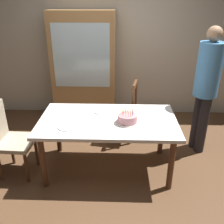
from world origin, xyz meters
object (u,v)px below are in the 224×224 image
(person_guest, at_px, (206,85))
(china_cabinet, at_px, (84,68))
(plate_far_side, at_px, (102,111))
(dining_table, at_px, (108,125))
(plate_near_celebrant, at_px, (67,127))
(chair_upholstered, at_px, (8,136))
(chair_spindle_back, at_px, (123,112))
(birthday_cake, at_px, (127,119))

(person_guest, xyz_separation_m, china_cabinet, (-1.80, 1.05, -0.06))
(plate_far_side, xyz_separation_m, china_cabinet, (-0.41, 1.34, 0.22))
(dining_table, xyz_separation_m, plate_far_side, (-0.08, 0.21, 0.09))
(plate_near_celebrant, xyz_separation_m, chair_upholstered, (-0.77, 0.09, -0.20))
(plate_far_side, height_order, person_guest, person_guest)
(person_guest, bearing_deg, china_cabinet, 149.66)
(dining_table, xyz_separation_m, chair_spindle_back, (0.20, 0.79, -0.18))
(plate_near_celebrant, bearing_deg, chair_upholstered, 173.48)
(chair_spindle_back, bearing_deg, china_cabinet, 132.17)
(birthday_cake, distance_m, plate_far_side, 0.44)
(plate_far_side, xyz_separation_m, chair_spindle_back, (0.28, 0.58, -0.27))
(dining_table, height_order, china_cabinet, china_cabinet)
(plate_far_side, height_order, chair_upholstered, chair_upholstered)
(chair_spindle_back, bearing_deg, chair_upholstered, -147.36)
(dining_table, distance_m, chair_spindle_back, 0.83)
(birthday_cake, relative_size, chair_upholstered, 0.29)
(dining_table, relative_size, china_cabinet, 0.89)
(birthday_cake, xyz_separation_m, plate_near_celebrant, (-0.70, -0.13, -0.05))
(person_guest, height_order, china_cabinet, china_cabinet)
(plate_far_side, relative_size, person_guest, 0.12)
(chair_spindle_back, bearing_deg, person_guest, -14.54)
(birthday_cake, distance_m, china_cabinet, 1.80)
(birthday_cake, xyz_separation_m, person_guest, (1.07, 0.58, 0.24))
(plate_far_side, height_order, china_cabinet, china_cabinet)
(birthday_cake, relative_size, plate_near_celebrant, 1.27)
(birthday_cake, bearing_deg, dining_table, 160.96)
(birthday_cake, distance_m, plate_near_celebrant, 0.71)
(birthday_cake, relative_size, person_guest, 0.16)
(plate_near_celebrant, xyz_separation_m, china_cabinet, (-0.03, 1.77, 0.22))
(plate_near_celebrant, bearing_deg, chair_spindle_back, 56.59)
(plate_near_celebrant, relative_size, china_cabinet, 0.12)
(person_guest, bearing_deg, plate_near_celebrant, -157.93)
(plate_near_celebrant, height_order, person_guest, person_guest)
(chair_spindle_back, relative_size, person_guest, 0.54)
(dining_table, xyz_separation_m, china_cabinet, (-0.50, 1.56, 0.31))
(china_cabinet, bearing_deg, chair_spindle_back, -47.83)
(birthday_cake, height_order, chair_spindle_back, chair_spindle_back)
(chair_spindle_back, relative_size, china_cabinet, 0.50)
(dining_table, distance_m, plate_far_side, 0.25)
(chair_upholstered, relative_size, person_guest, 0.54)
(plate_far_side, relative_size, chair_upholstered, 0.23)
(dining_table, xyz_separation_m, birthday_cake, (0.24, -0.08, 0.13))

